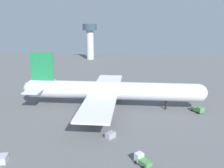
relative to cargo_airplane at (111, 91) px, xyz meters
name	(u,v)px	position (x,y,z in m)	size (l,w,h in m)	color
ground_plane	(112,107)	(0.23, 0.00, -6.70)	(279.25, 279.25, 0.00)	slate
cargo_airplane	(111,91)	(0.00, 0.00, 0.00)	(69.81, 56.73, 20.86)	silver
baggage_tug	(198,109)	(32.05, -2.02, -5.54)	(4.35, 5.01, 2.35)	#4C8C4C
fuel_truck	(142,160)	(10.90, -37.10, -5.53)	(4.28, 4.51, 2.47)	silver
catering_truck	(68,91)	(-21.54, 16.07, -5.59)	(4.25, 3.44, 2.26)	silver
pushback_tractor	(179,92)	(28.99, 19.65, -5.67)	(5.26, 4.69, 1.95)	silver
cargo_container_fore	(110,135)	(2.12, -24.57, -5.88)	(3.20, 3.40, 1.63)	#999EA8
cargo_container_aft	(3,159)	(-22.23, -39.23, -5.83)	(2.50, 3.14, 1.74)	#B7BCC6
safety_cone_nose	(196,111)	(31.65, -1.39, -6.29)	(0.57, 0.57, 0.82)	orange
control_tower	(90,37)	(-28.80, 112.55, 11.43)	(11.41, 11.41, 28.88)	silver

